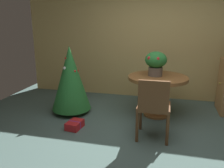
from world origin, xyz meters
TOP-DOWN VIEW (x-y plane):
  - ground_plane at (0.00, 0.00)m, footprint 6.60×6.60m
  - back_wall_panel at (0.00, 2.20)m, footprint 6.00×0.10m
  - round_dining_table at (0.12, 1.09)m, footprint 1.07×1.07m
  - flower_vase at (0.06, 1.13)m, footprint 0.39×0.39m
  - wooden_chair_near at (0.12, 0.15)m, footprint 0.47×0.46m
  - holiday_tree at (-1.47, 0.85)m, footprint 0.73×0.73m
  - gift_box_red at (-1.14, 0.21)m, footprint 0.25×0.32m

SIDE VIEW (x-z plane):
  - ground_plane at x=0.00m, z-range 0.00..0.00m
  - gift_box_red at x=-1.14m, z-range 0.00..0.12m
  - wooden_chair_near at x=0.12m, z-range 0.07..1.00m
  - round_dining_table at x=0.12m, z-range 0.17..0.92m
  - holiday_tree at x=-1.47m, z-range 0.04..1.31m
  - flower_vase at x=0.06m, z-range 0.78..1.22m
  - back_wall_panel at x=0.00m, z-range 0.00..2.60m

